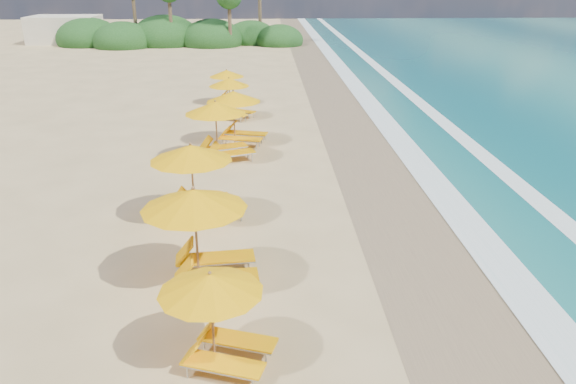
# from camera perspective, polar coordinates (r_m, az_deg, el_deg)

# --- Properties ---
(ground) EXTENTS (160.00, 160.00, 0.00)m
(ground) POSITION_cam_1_polar(r_m,az_deg,el_deg) (16.77, 0.00, -3.81)
(ground) COLOR tan
(ground) RESTS_ON ground
(wet_sand) EXTENTS (4.00, 160.00, 0.01)m
(wet_sand) POSITION_cam_1_polar(r_m,az_deg,el_deg) (17.38, 13.32, -3.46)
(wet_sand) COLOR #8E7955
(wet_sand) RESTS_ON ground
(surf_foam) EXTENTS (4.00, 160.00, 0.01)m
(surf_foam) POSITION_cam_1_polar(r_m,az_deg,el_deg) (18.28, 21.51, -3.09)
(surf_foam) COLOR white
(surf_foam) RESTS_ON ground
(station_3) EXTENTS (2.59, 2.53, 2.04)m
(station_3) POSITION_cam_1_polar(r_m,az_deg,el_deg) (10.92, -7.00, -12.25)
(station_3) COLOR olive
(station_3) RESTS_ON ground
(station_4) EXTENTS (2.95, 2.78, 2.57)m
(station_4) POSITION_cam_1_polar(r_m,az_deg,el_deg) (13.53, -8.56, -3.85)
(station_4) COLOR olive
(station_4) RESTS_ON ground
(station_5) EXTENTS (3.30, 3.29, 2.51)m
(station_5) POSITION_cam_1_polar(r_m,az_deg,el_deg) (17.12, -9.13, 1.56)
(station_5) COLOR olive
(station_5) RESTS_ON ground
(station_6) EXTENTS (3.23, 3.18, 2.49)m
(station_6) POSITION_cam_1_polar(r_m,az_deg,el_deg) (22.71, -6.88, 6.66)
(station_6) COLOR olive
(station_6) RESTS_ON ground
(station_7) EXTENTS (3.02, 2.92, 2.43)m
(station_7) POSITION_cam_1_polar(r_m,az_deg,el_deg) (24.89, -5.13, 7.96)
(station_7) COLOR olive
(station_7) RESTS_ON ground
(station_8) EXTENTS (2.89, 2.89, 2.15)m
(station_8) POSITION_cam_1_polar(r_m,az_deg,el_deg) (29.50, -5.74, 9.79)
(station_8) COLOR olive
(station_8) RESTS_ON ground
(station_9) EXTENTS (2.43, 2.32, 2.03)m
(station_9) POSITION_cam_1_polar(r_m,az_deg,el_deg) (32.84, -5.99, 10.86)
(station_9) COLOR olive
(station_9) RESTS_ON ground
(treeline) EXTENTS (25.80, 8.80, 9.74)m
(treeline) POSITION_cam_1_polar(r_m,az_deg,el_deg) (61.66, -11.50, 15.44)
(treeline) COLOR #163D14
(treeline) RESTS_ON ground
(beach_building) EXTENTS (7.00, 5.00, 2.80)m
(beach_building) POSITION_cam_1_polar(r_m,az_deg,el_deg) (66.90, -21.83, 15.18)
(beach_building) COLOR beige
(beach_building) RESTS_ON ground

